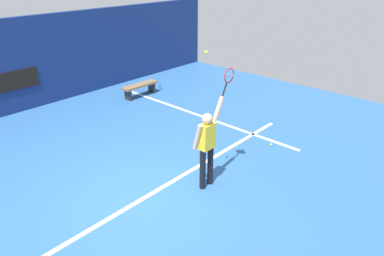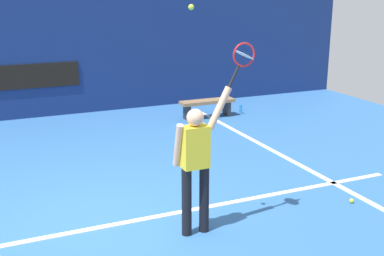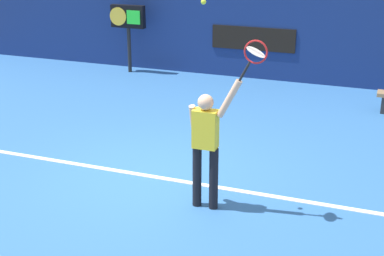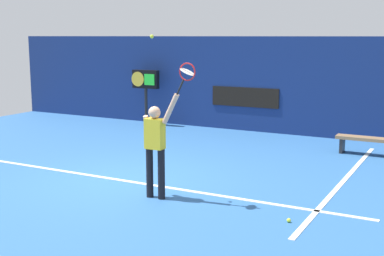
{
  "view_description": "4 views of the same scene",
  "coord_description": "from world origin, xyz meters",
  "px_view_note": "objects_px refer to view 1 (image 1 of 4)",
  "views": [
    {
      "loc": [
        -3.8,
        -4.82,
        4.41
      ],
      "look_at": [
        1.39,
        -0.11,
        1.12
      ],
      "focal_mm": 33.22,
      "sensor_mm": 36.0,
      "label": 1
    },
    {
      "loc": [
        -1.22,
        -6.1,
        3.12
      ],
      "look_at": [
        1.35,
        -0.23,
        1.3
      ],
      "focal_mm": 46.01,
      "sensor_mm": 36.0,
      "label": 2
    },
    {
      "loc": [
        3.53,
        -7.51,
        3.86
      ],
      "look_at": [
        0.78,
        -0.18,
        0.97
      ],
      "focal_mm": 52.22,
      "sensor_mm": 36.0,
      "label": 3
    },
    {
      "loc": [
        6.07,
        -8.47,
        2.93
      ],
      "look_at": [
        1.52,
        0.08,
        1.2
      ],
      "focal_mm": 48.61,
      "sensor_mm": 36.0,
      "label": 4
    }
  ],
  "objects_px": {
    "tennis_racket": "(229,77)",
    "tennis_ball": "(206,52)",
    "spare_ball": "(271,145)",
    "tennis_player": "(207,144)",
    "water_bottle": "(160,87)",
    "court_bench": "(140,87)"
  },
  "relations": [
    {
      "from": "tennis_ball",
      "to": "court_bench",
      "type": "height_order",
      "value": "tennis_ball"
    },
    {
      "from": "water_bottle",
      "to": "spare_ball",
      "type": "relative_size",
      "value": 3.53
    },
    {
      "from": "water_bottle",
      "to": "spare_ball",
      "type": "height_order",
      "value": "water_bottle"
    },
    {
      "from": "tennis_racket",
      "to": "water_bottle",
      "type": "height_order",
      "value": "tennis_racket"
    },
    {
      "from": "court_bench",
      "to": "water_bottle",
      "type": "xyz_separation_m",
      "value": [
        0.96,
        0.0,
        -0.22
      ]
    },
    {
      "from": "tennis_racket",
      "to": "court_bench",
      "type": "relative_size",
      "value": 0.44
    },
    {
      "from": "tennis_player",
      "to": "court_bench",
      "type": "xyz_separation_m",
      "value": [
        2.74,
        5.41,
        -0.67
      ]
    },
    {
      "from": "tennis_player",
      "to": "court_bench",
      "type": "bearing_deg",
      "value": 63.2
    },
    {
      "from": "tennis_ball",
      "to": "court_bench",
      "type": "distance_m",
      "value": 6.6
    },
    {
      "from": "tennis_player",
      "to": "tennis_racket",
      "type": "height_order",
      "value": "tennis_racket"
    },
    {
      "from": "tennis_ball",
      "to": "court_bench",
      "type": "relative_size",
      "value": 0.05
    },
    {
      "from": "tennis_ball",
      "to": "spare_ball",
      "type": "xyz_separation_m",
      "value": [
        2.6,
        -0.11,
        -2.88
      ]
    },
    {
      "from": "tennis_ball",
      "to": "spare_ball",
      "type": "height_order",
      "value": "tennis_ball"
    },
    {
      "from": "tennis_racket",
      "to": "tennis_ball",
      "type": "relative_size",
      "value": 9.05
    },
    {
      "from": "spare_ball",
      "to": "tennis_player",
      "type": "bearing_deg",
      "value": 177.88
    },
    {
      "from": "tennis_player",
      "to": "water_bottle",
      "type": "relative_size",
      "value": 8.11
    },
    {
      "from": "tennis_racket",
      "to": "water_bottle",
      "type": "distance_m",
      "value": 6.59
    },
    {
      "from": "tennis_player",
      "to": "tennis_racket",
      "type": "distance_m",
      "value": 1.43
    },
    {
      "from": "court_bench",
      "to": "spare_ball",
      "type": "distance_m",
      "value": 5.52
    },
    {
      "from": "tennis_ball",
      "to": "water_bottle",
      "type": "bearing_deg",
      "value": 55.21
    },
    {
      "from": "tennis_player",
      "to": "court_bench",
      "type": "distance_m",
      "value": 6.1
    },
    {
      "from": "tennis_racket",
      "to": "water_bottle",
      "type": "relative_size",
      "value": 2.56
    }
  ]
}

